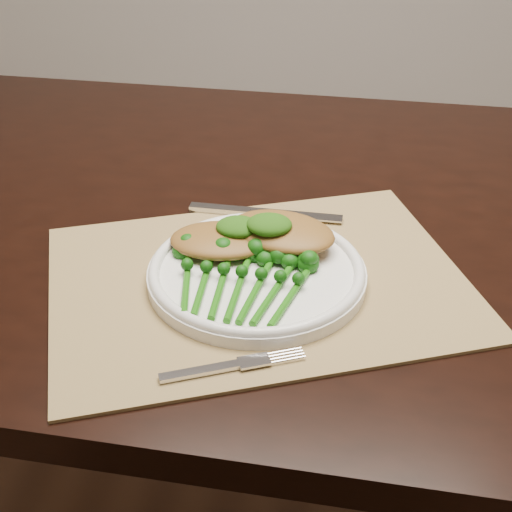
# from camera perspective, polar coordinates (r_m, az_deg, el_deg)

# --- Properties ---
(floor) EXTENTS (4.00, 4.00, 0.00)m
(floor) POSITION_cam_1_polar(r_m,az_deg,el_deg) (1.56, 5.84, -19.54)
(floor) COLOR #502E1B
(floor) RESTS_ON ground
(dining_table) EXTENTS (1.67, 1.03, 0.75)m
(dining_table) POSITION_cam_1_polar(r_m,az_deg,el_deg) (1.21, 4.53, -12.04)
(dining_table) COLOR black
(dining_table) RESTS_ON ground
(placemat) EXTENTS (0.56, 0.49, 0.00)m
(placemat) POSITION_cam_1_polar(r_m,az_deg,el_deg) (0.83, 0.18, -1.99)
(placemat) COLOR #9B804F
(placemat) RESTS_ON dining_table
(dinner_plate) EXTENTS (0.25, 0.25, 0.02)m
(dinner_plate) POSITION_cam_1_polar(r_m,az_deg,el_deg) (0.82, 0.06, -1.27)
(dinner_plate) COLOR white
(dinner_plate) RESTS_ON placemat
(knife) EXTENTS (0.21, 0.03, 0.01)m
(knife) POSITION_cam_1_polar(r_m,az_deg,el_deg) (0.96, -0.46, 3.58)
(knife) COLOR silver
(knife) RESTS_ON placemat
(fork) EXTENTS (0.14, 0.07, 0.00)m
(fork) POSITION_cam_1_polar(r_m,az_deg,el_deg) (0.71, -1.10, -8.60)
(fork) COLOR silver
(fork) RESTS_ON placemat
(chicken_fillet_left) EXTENTS (0.13, 0.09, 0.02)m
(chicken_fillet_left) POSITION_cam_1_polar(r_m,az_deg,el_deg) (0.85, -2.86, 1.27)
(chicken_fillet_left) COLOR olive
(chicken_fillet_left) RESTS_ON dinner_plate
(chicken_fillet_right) EXTENTS (0.15, 0.13, 0.03)m
(chicken_fillet_right) POSITION_cam_1_polar(r_m,az_deg,el_deg) (0.86, 2.09, 1.97)
(chicken_fillet_right) COLOR olive
(chicken_fillet_right) RESTS_ON dinner_plate
(pesto_dollop_left) EXTENTS (0.05, 0.04, 0.02)m
(pesto_dollop_left) POSITION_cam_1_polar(r_m,az_deg,el_deg) (0.85, -1.45, 2.34)
(pesto_dollop_left) COLOR #164109
(pesto_dollop_left) RESTS_ON chicken_fillet_left
(pesto_dollop_right) EXTENTS (0.05, 0.05, 0.02)m
(pesto_dollop_right) POSITION_cam_1_polar(r_m,az_deg,el_deg) (0.84, 1.07, 2.53)
(pesto_dollop_right) COLOR #164109
(pesto_dollop_right) RESTS_ON chicken_fillet_right
(broccolini_bundle) EXTENTS (0.16, 0.18, 0.04)m
(broccolini_bundle) POSITION_cam_1_polar(r_m,az_deg,el_deg) (0.79, -1.40, -2.48)
(broccolini_bundle) COLOR #1A620C
(broccolini_bundle) RESTS_ON dinner_plate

